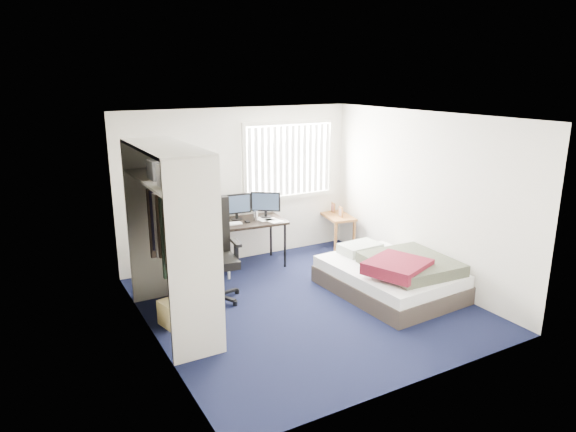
% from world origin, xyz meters
% --- Properties ---
extents(ground, '(4.20, 4.20, 0.00)m').
position_xyz_m(ground, '(0.00, 0.00, 0.00)').
color(ground, black).
rests_on(ground, ground).
extents(room_shell, '(4.20, 4.20, 4.20)m').
position_xyz_m(room_shell, '(0.00, 0.00, 1.51)').
color(room_shell, silver).
rests_on(room_shell, ground).
extents(window_assembly, '(1.72, 0.09, 1.32)m').
position_xyz_m(window_assembly, '(0.90, 2.04, 1.60)').
color(window_assembly, white).
rests_on(window_assembly, ground).
extents(closet, '(0.64, 1.84, 2.22)m').
position_xyz_m(closet, '(-1.67, 0.27, 1.35)').
color(closet, beige).
rests_on(closet, ground).
extents(desk, '(1.59, 0.85, 1.22)m').
position_xyz_m(desk, '(-0.23, 1.75, 0.78)').
color(desk, black).
rests_on(desk, ground).
extents(office_chair, '(0.74, 0.74, 1.42)m').
position_xyz_m(office_chair, '(-0.97, 0.82, 0.54)').
color(office_chair, black).
rests_on(office_chair, ground).
extents(footstool, '(0.38, 0.34, 0.25)m').
position_xyz_m(footstool, '(-0.62, 1.45, 0.19)').
color(footstool, white).
rests_on(footstool, ground).
extents(nightstand, '(0.57, 0.92, 0.77)m').
position_xyz_m(nightstand, '(1.75, 1.85, 0.52)').
color(nightstand, brown).
rests_on(nightstand, ground).
extents(bed, '(1.49, 1.92, 0.62)m').
position_xyz_m(bed, '(1.26, -0.27, 0.27)').
color(bed, '#382F28').
rests_on(bed, ground).
extents(pine_box, '(0.48, 0.40, 0.31)m').
position_xyz_m(pine_box, '(-1.65, 0.32, 0.16)').
color(pine_box, tan).
rests_on(pine_box, ground).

